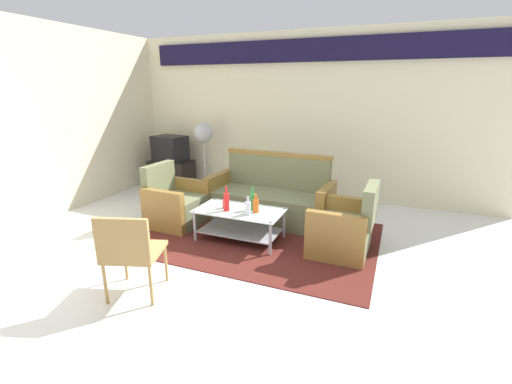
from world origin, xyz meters
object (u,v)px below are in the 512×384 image
(armchair_left, at_px, (176,205))
(tv_stand, at_px, (172,174))
(coffee_table, at_px, (240,220))
(bottle_orange, at_px, (256,205))
(armchair_right, at_px, (343,229))
(bottle_red, at_px, (226,201))
(pedestal_fan, at_px, (204,137))
(wicker_chair, at_px, (130,249))
(television, at_px, (170,148))
(bottle_green, at_px, (253,201))
(cup, at_px, (226,204))
(couch, at_px, (271,199))
(bottle_clear, at_px, (248,208))

(armchair_left, bearing_deg, tv_stand, -140.77)
(coffee_table, xyz_separation_m, bottle_orange, (0.22, -0.01, 0.23))
(armchair_right, xyz_separation_m, bottle_red, (-1.41, -0.24, 0.24))
(bottle_red, bearing_deg, armchair_left, 165.50)
(tv_stand, distance_m, pedestal_fan, 1.05)
(armchair_right, distance_m, wicker_chair, 2.37)
(television, bearing_deg, coffee_table, 151.21)
(bottle_green, distance_m, bottle_red, 0.33)
(cup, distance_m, pedestal_fan, 2.36)
(armchair_left, relative_size, armchair_right, 1.00)
(coffee_table, height_order, television, television)
(couch, height_order, bottle_orange, couch)
(bottle_orange, height_order, pedestal_fan, pedestal_fan)
(bottle_clear, bearing_deg, armchair_left, 167.35)
(bottle_orange, bearing_deg, pedestal_fan, 134.50)
(armchair_left, bearing_deg, cup, 82.26)
(bottle_clear, height_order, tv_stand, bottle_clear)
(armchair_left, distance_m, television, 2.09)
(couch, height_order, cup, couch)
(couch, distance_m, bottle_red, 0.98)
(armchair_left, bearing_deg, bottle_green, 87.82)
(pedestal_fan, bearing_deg, television, -176.26)
(bottle_green, xyz_separation_m, wicker_chair, (-0.53, -1.60, -0.03))
(couch, distance_m, armchair_right, 1.35)
(armchair_right, xyz_separation_m, bottle_orange, (-1.05, -0.16, 0.21))
(bottle_clear, xyz_separation_m, bottle_red, (-0.31, 0.04, 0.03))
(television, relative_size, wicker_chair, 0.79)
(television, xyz_separation_m, pedestal_fan, (0.73, 0.05, 0.25))
(bottle_clear, xyz_separation_m, cup, (-0.37, 0.13, -0.04))
(bottle_green, relative_size, bottle_clear, 1.28)
(tv_stand, bearing_deg, wicker_chair, -59.80)
(couch, xyz_separation_m, television, (-2.41, 0.94, 0.44))
(coffee_table, bearing_deg, armchair_right, 6.87)
(bottle_orange, bearing_deg, armchair_left, 173.01)
(bottle_orange, height_order, tv_stand, bottle_orange)
(coffee_table, relative_size, cup, 11.00)
(couch, relative_size, bottle_red, 5.76)
(coffee_table, bearing_deg, bottle_orange, -1.36)
(pedestal_fan, bearing_deg, coffee_table, -49.19)
(armchair_right, height_order, bottle_clear, armchair_right)
(couch, relative_size, wicker_chair, 2.18)
(couch, relative_size, bottle_orange, 7.77)
(coffee_table, relative_size, bottle_green, 3.68)
(armchair_right, height_order, cup, armchair_right)
(television, bearing_deg, tv_stand, 90.00)
(armchair_right, bearing_deg, bottle_red, 101.22)
(bottle_clear, xyz_separation_m, wicker_chair, (-0.54, -1.42, -0.00))
(bottle_clear, relative_size, bottle_red, 0.74)
(couch, distance_m, pedestal_fan, 2.08)
(cup, bearing_deg, coffee_table, -0.11)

